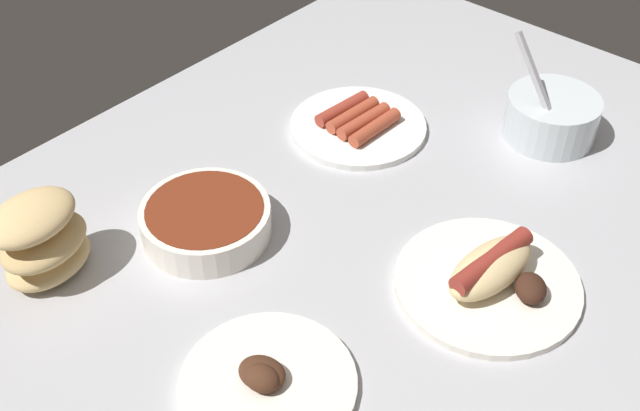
{
  "coord_description": "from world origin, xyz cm",
  "views": [
    {
      "loc": [
        60.29,
        45.48,
        68.36
      ],
      "look_at": [
        4.72,
        -3.5,
        3.0
      ],
      "focal_mm": 43.79,
      "sensor_mm": 36.0,
      "label": 1
    }
  ],
  "objects": [
    {
      "name": "plate_grilled_meat",
      "position": [
        27.42,
        9.11,
        0.8
      ],
      "size": [
        18.82,
        18.82,
        3.67
      ],
      "color": "white",
      "rests_on": "ground_plane"
    },
    {
      "name": "bowl_coleslaw",
      "position": [
        -31.8,
        9.04,
        3.6
      ],
      "size": [
        13.3,
        13.3,
        16.11
      ],
      "color": "silver",
      "rests_on": "ground_plane"
    },
    {
      "name": "plate_sausages",
      "position": [
        -14.51,
        -12.89,
        0.92
      ],
      "size": [
        20.28,
        20.28,
        3.02
      ],
      "color": "white",
      "rests_on": "ground_plane"
    },
    {
      "name": "plate_hotdog_assembled",
      "position": [
        0.03,
        18.93,
        1.87
      ],
      "size": [
        22.08,
        22.08,
        5.61
      ],
      "color": "white",
      "rests_on": "ground_plane"
    },
    {
      "name": "bread_stack",
      "position": [
        32.75,
        -22.03,
        5.4
      ],
      "size": [
        12.57,
        10.89,
        10.8
      ],
      "color": "#DBB77A",
      "rests_on": "ground_plane"
    },
    {
      "name": "bowl_chili",
      "position": [
        15.66,
        -12.96,
        2.38
      ],
      "size": [
        16.43,
        16.43,
        4.3
      ],
      "color": "white",
      "rests_on": "ground_plane"
    },
    {
      "name": "ground_plane",
      "position": [
        0.0,
        0.0,
        -1.5
      ],
      "size": [
        120.0,
        90.0,
        3.0
      ],
      "primitive_type": "cube",
      "color": "#B2B2B7"
    }
  ]
}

